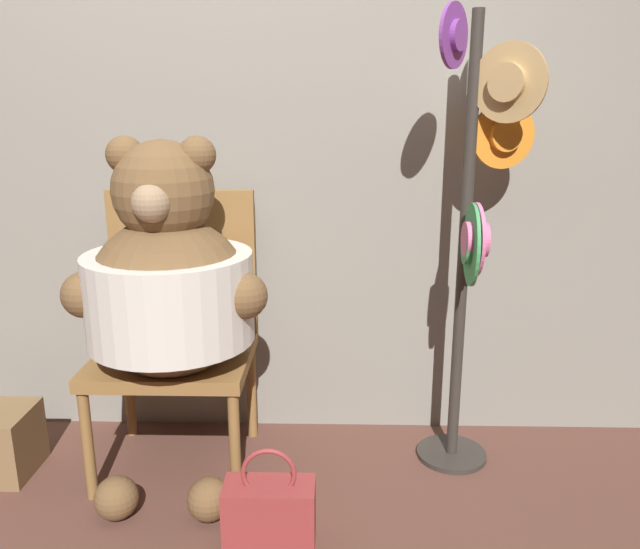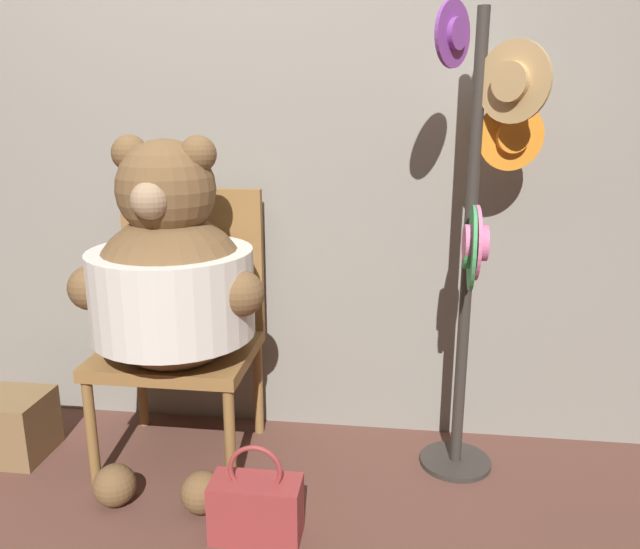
{
  "view_description": "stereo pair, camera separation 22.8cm",
  "coord_description": "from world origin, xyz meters",
  "px_view_note": "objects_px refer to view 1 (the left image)",
  "views": [
    {
      "loc": [
        0.37,
        -2.01,
        1.39
      ],
      "look_at": [
        0.32,
        0.19,
        0.79
      ],
      "focal_mm": 35.0,
      "sensor_mm": 36.0,
      "label": 1
    },
    {
      "loc": [
        0.6,
        -2.0,
        1.39
      ],
      "look_at": [
        0.32,
        0.19,
        0.79
      ],
      "focal_mm": 35.0,
      "sensor_mm": 36.0,
      "label": 2
    }
  ],
  "objects_px": {
    "teddy_bear": "(169,287)",
    "hat_display_rack": "(475,210)",
    "handbag_on_ground": "(270,511)",
    "chair": "(178,323)"
  },
  "relations": [
    {
      "from": "chair",
      "to": "handbag_on_ground",
      "type": "height_order",
      "value": "chair"
    },
    {
      "from": "hat_display_rack",
      "to": "handbag_on_ground",
      "type": "xyz_separation_m",
      "value": [
        -0.71,
        -0.48,
        -0.91
      ]
    },
    {
      "from": "teddy_bear",
      "to": "handbag_on_ground",
      "type": "xyz_separation_m",
      "value": [
        0.38,
        -0.36,
        -0.65
      ]
    },
    {
      "from": "chair",
      "to": "handbag_on_ground",
      "type": "relative_size",
      "value": 3.15
    },
    {
      "from": "chair",
      "to": "teddy_bear",
      "type": "bearing_deg",
      "value": -82.0
    },
    {
      "from": "hat_display_rack",
      "to": "handbag_on_ground",
      "type": "height_order",
      "value": "hat_display_rack"
    },
    {
      "from": "chair",
      "to": "hat_display_rack",
      "type": "distance_m",
      "value": 1.21
    },
    {
      "from": "chair",
      "to": "handbag_on_ground",
      "type": "distance_m",
      "value": 0.82
    },
    {
      "from": "hat_display_rack",
      "to": "chair",
      "type": "bearing_deg",
      "value": 176.71
    },
    {
      "from": "teddy_bear",
      "to": "hat_display_rack",
      "type": "distance_m",
      "value": 1.13
    }
  ]
}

